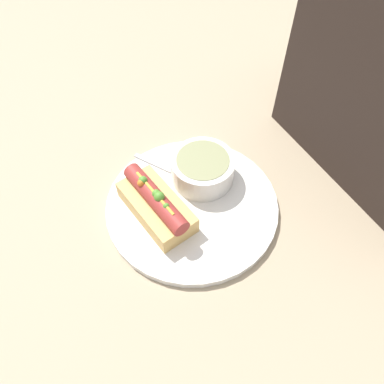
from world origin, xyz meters
name	(u,v)px	position (x,y,z in m)	size (l,w,h in m)	color
ground_plane	(192,207)	(0.00, 0.00, 0.00)	(4.00, 4.00, 0.00)	tan
dinner_plate	(192,205)	(0.00, 0.00, 0.01)	(0.30, 0.30, 0.01)	white
hot_dog	(156,204)	(-0.01, -0.06, 0.04)	(0.15, 0.09, 0.07)	#DBAD60
soup_bowl	(203,168)	(-0.04, 0.04, 0.04)	(0.11, 0.11, 0.05)	silver
spoon	(183,176)	(-0.06, 0.01, 0.02)	(0.13, 0.09, 0.01)	#B7B7BC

